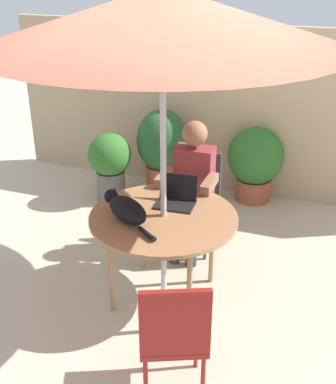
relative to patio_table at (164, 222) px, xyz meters
The scene contains 12 objects.
ground_plane 0.69m from the patio_table, ahead, with size 14.00×14.00×0.00m, color beige.
fence_back 2.18m from the patio_table, 90.00° to the left, with size 5.22×0.08×1.87m, color tan.
patio_table is the anchor object (origin of this frame).
patio_umbrella 1.48m from the patio_table, ahead, with size 2.37×2.37×2.34m.
chair_occupied 0.89m from the patio_table, 90.00° to the left, with size 0.40×0.40×0.91m.
chair_empty 1.05m from the patio_table, 66.61° to the right, with size 0.53×0.53×0.91m.
person_seated 0.72m from the patio_table, 90.00° to the left, with size 0.48×0.48×1.25m.
laptop 0.26m from the patio_table, 83.41° to the left, with size 0.31×0.27×0.21m.
cat 0.31m from the patio_table, 149.66° to the right, with size 0.55×0.43×0.17m.
potted_plant_near_fence 1.91m from the patio_table, 110.70° to the left, with size 0.57×0.57×1.00m.
potted_plant_by_chair 2.03m from the patio_table, 80.21° to the left, with size 0.62×0.62×0.84m.
potted_plant_corner 1.84m from the patio_table, 128.97° to the left, with size 0.47×0.47×0.78m.
Camera 1 is at (1.12, -3.03, 2.51)m, focal length 45.82 mm.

